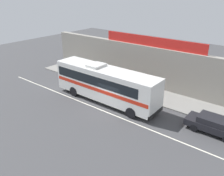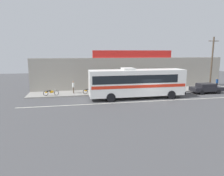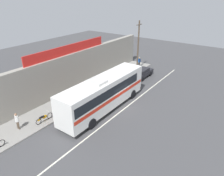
# 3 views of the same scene
# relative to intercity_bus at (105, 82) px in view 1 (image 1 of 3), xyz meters

# --- Properties ---
(ground_plane) EXTENTS (70.00, 70.00, 0.00)m
(ground_plane) POSITION_rel_intercity_bus_xyz_m (1.44, -0.97, -2.07)
(ground_plane) COLOR #444447
(sidewalk_slab) EXTENTS (30.00, 3.60, 0.14)m
(sidewalk_slab) POSITION_rel_intercity_bus_xyz_m (1.44, 4.23, -2.00)
(sidewalk_slab) COLOR gray
(sidewalk_slab) RESTS_ON ground_plane
(storefront_facade) EXTENTS (30.00, 0.70, 4.80)m
(storefront_facade) POSITION_rel_intercity_bus_xyz_m (1.44, 6.38, 0.33)
(storefront_facade) COLOR gray
(storefront_facade) RESTS_ON ground_plane
(storefront_billboard) EXTENTS (12.40, 0.12, 1.10)m
(storefront_billboard) POSITION_rel_intercity_bus_xyz_m (1.53, 6.38, 3.28)
(storefront_billboard) COLOR red
(storefront_billboard) RESTS_ON storefront_facade
(road_center_stripe) EXTENTS (30.00, 0.14, 0.01)m
(road_center_stripe) POSITION_rel_intercity_bus_xyz_m (1.44, -1.77, -2.06)
(road_center_stripe) COLOR silver
(road_center_stripe) RESTS_ON ground_plane
(intercity_bus) EXTENTS (11.74, 2.65, 3.78)m
(intercity_bus) POSITION_rel_intercity_bus_xyz_m (0.00, 0.00, 0.00)
(intercity_bus) COLOR white
(intercity_bus) RESTS_ON ground_plane
(parked_car) EXTENTS (4.40, 1.85, 1.37)m
(parked_car) POSITION_rel_intercity_bus_xyz_m (10.56, 1.10, -1.33)
(parked_car) COLOR black
(parked_car) RESTS_ON ground_plane
(motorcycle_orange) EXTENTS (1.94, 0.56, 0.94)m
(motorcycle_orange) POSITION_rel_intercity_bus_xyz_m (-5.43, 3.18, -1.50)
(motorcycle_orange) COLOR black
(motorcycle_orange) RESTS_ON sidewalk_slab
(motorcycle_purple) EXTENTS (1.95, 0.56, 0.94)m
(motorcycle_purple) POSITION_rel_intercity_bus_xyz_m (-10.46, 3.07, -1.50)
(motorcycle_purple) COLOR black
(motorcycle_purple) RESTS_ON sidewalk_slab
(pedestrian_far_left) EXTENTS (0.30, 0.48, 1.67)m
(pedestrian_far_left) POSITION_rel_intercity_bus_xyz_m (-7.59, 4.12, -0.96)
(pedestrian_far_left) COLOR brown
(pedestrian_far_left) RESTS_ON sidewalk_slab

